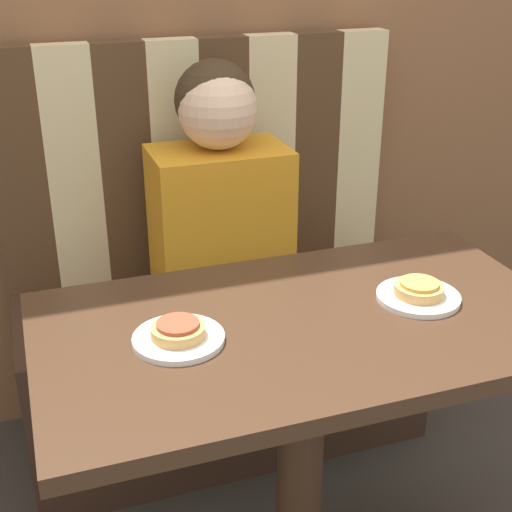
% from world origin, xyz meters
% --- Properties ---
extents(booth_seat, '(1.13, 0.46, 0.48)m').
position_xyz_m(booth_seat, '(0.00, 0.59, 0.24)').
color(booth_seat, '#382319').
rests_on(booth_seat, ground_plane).
extents(booth_backrest, '(1.13, 0.06, 0.67)m').
position_xyz_m(booth_backrest, '(0.00, 0.79, 0.81)').
color(booth_backrest, '#4C331E').
rests_on(booth_backrest, booth_seat).
extents(dining_table, '(1.05, 0.59, 0.71)m').
position_xyz_m(dining_table, '(0.00, 0.00, 0.60)').
color(dining_table, '#422B1C').
rests_on(dining_table, ground_plane).
extents(person, '(0.36, 0.24, 0.64)m').
position_xyz_m(person, '(0.00, 0.59, 0.79)').
color(person, orange).
rests_on(person, booth_seat).
extents(plate_left, '(0.17, 0.17, 0.01)m').
position_xyz_m(plate_left, '(-0.25, -0.00, 0.71)').
color(plate_left, white).
rests_on(plate_left, dining_table).
extents(plate_right, '(0.17, 0.17, 0.01)m').
position_xyz_m(plate_right, '(0.25, -0.00, 0.71)').
color(plate_right, white).
rests_on(plate_right, dining_table).
extents(pizza_left, '(0.10, 0.10, 0.03)m').
position_xyz_m(pizza_left, '(-0.25, -0.00, 0.73)').
color(pizza_left, tan).
rests_on(pizza_left, plate_left).
extents(pizza_right, '(0.10, 0.10, 0.03)m').
position_xyz_m(pizza_right, '(0.25, -0.00, 0.73)').
color(pizza_right, tan).
rests_on(pizza_right, plate_right).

